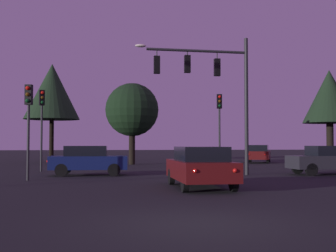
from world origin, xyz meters
TOP-DOWN VIEW (x-y plane):
  - ground_plane at (0.00, 24.50)m, footprint 168.00×168.00m
  - traffic_signal_mast_arm at (3.71, 13.48)m, footprint 5.96×0.53m
  - traffic_light_corner_left at (5.32, 18.26)m, footprint 0.32×0.36m
  - traffic_light_corner_right at (-5.46, 17.86)m, footprint 0.36×0.38m
  - traffic_light_median at (-5.20, 11.50)m, footprint 0.35×0.38m
  - car_nearside_lane at (1.66, 7.24)m, footprint 1.89×4.55m
  - car_crossing_left at (-2.66, 14.42)m, footprint 4.05×1.91m
  - car_crossing_right at (9.91, 13.23)m, footprint 4.17×1.84m
  - car_far_lane at (11.32, 27.93)m, footprint 3.28×4.45m
  - tree_behind_sign at (-6.39, 31.28)m, footprint 4.86×4.86m
  - tree_left_far at (0.35, 26.33)m, footprint 4.21×4.21m
  - tree_center_horizon at (14.82, 22.22)m, footprint 3.96×3.96m

SIDE VIEW (x-z plane):
  - ground_plane at x=0.00m, z-range 0.00..0.00m
  - car_crossing_left at x=-2.66m, z-range 0.03..1.55m
  - car_crossing_right at x=9.91m, z-range 0.03..1.55m
  - car_far_lane at x=11.32m, z-range 0.03..1.55m
  - car_nearside_lane at x=1.66m, z-range 0.04..1.56m
  - traffic_light_median at x=-5.20m, z-range 0.89..5.15m
  - traffic_light_corner_left at x=5.32m, z-range 0.97..5.71m
  - traffic_light_corner_right at x=-5.46m, z-range 0.97..5.74m
  - tree_left_far at x=0.35m, z-range 1.08..7.51m
  - traffic_signal_mast_arm at x=3.71m, z-range 1.32..8.51m
  - tree_center_horizon at x=14.82m, z-range 1.54..8.70m
  - tree_behind_sign at x=-6.39m, z-range 1.86..10.54m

